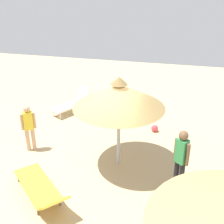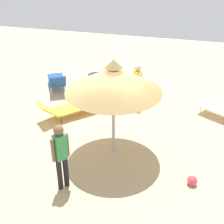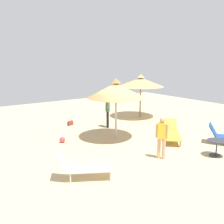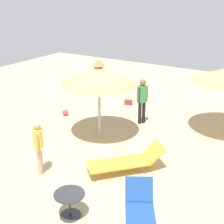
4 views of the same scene
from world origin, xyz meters
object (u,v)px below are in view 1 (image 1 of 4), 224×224
at_px(parasol_umbrella_center, 119,96).
at_px(lounge_chair_back, 41,189).
at_px(person_standing_far_left, 181,157).
at_px(person_standing_front, 29,125).
at_px(beach_ball, 155,128).
at_px(lounge_chair_edge, 73,102).

distance_m(parasol_umbrella_center, lounge_chair_back, 3.17).
bearing_deg(person_standing_far_left, lounge_chair_back, 20.07).
relative_size(parasol_umbrella_center, lounge_chair_back, 1.31).
relative_size(person_standing_far_left, person_standing_front, 1.12).
bearing_deg(parasol_umbrella_center, beach_ball, -110.57).
bearing_deg(lounge_chair_edge, person_standing_front, 85.66).
bearing_deg(parasol_umbrella_center, lounge_chair_back, 52.18).
xyz_separation_m(parasol_umbrella_center, lounge_chair_back, (1.55, 2.00, -1.90)).
bearing_deg(person_standing_front, lounge_chair_back, 123.96).
bearing_deg(person_standing_front, parasol_umbrella_center, 178.67).
distance_m(person_standing_front, beach_ball, 4.48).
distance_m(lounge_chair_edge, person_standing_front, 3.22).
height_order(parasol_umbrella_center, beach_ball, parasol_umbrella_center).
height_order(lounge_chair_edge, beach_ball, lounge_chair_edge).
relative_size(lounge_chair_edge, person_standing_far_left, 1.00).
bearing_deg(person_standing_far_left, beach_ball, -72.83).
height_order(person_standing_far_left, person_standing_front, person_standing_far_left).
bearing_deg(beach_ball, parasol_umbrella_center, 69.43).
relative_size(lounge_chair_edge, person_standing_front, 1.12).
bearing_deg(beach_ball, person_standing_far_left, 107.17).
bearing_deg(person_standing_far_left, person_standing_front, -10.04).
relative_size(parasol_umbrella_center, lounge_chair_edge, 1.55).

